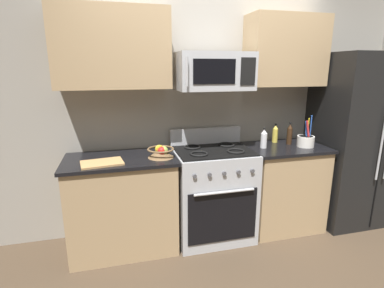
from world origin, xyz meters
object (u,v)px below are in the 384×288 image
(utensil_crock, at_px, (306,140))
(bottle_soy, at_px, (290,134))
(range_oven, at_px, (213,193))
(bottle_oil, at_px, (275,134))
(refrigerator, at_px, (357,140))
(bottle_vinegar, at_px, (264,139))
(fruit_basket, at_px, (161,152))
(microwave, at_px, (214,71))
(cutting_board, at_px, (102,163))

(utensil_crock, height_order, bottle_soy, utensil_crock)
(range_oven, relative_size, utensil_crock, 3.29)
(bottle_soy, height_order, bottle_oil, bottle_soy)
(refrigerator, relative_size, bottle_vinegar, 8.94)
(bottle_vinegar, bearing_deg, bottle_oil, 38.28)
(fruit_basket, bearing_deg, utensil_crock, 0.28)
(fruit_basket, relative_size, bottle_soy, 1.03)
(fruit_basket, xyz_separation_m, bottle_soy, (1.40, 0.14, 0.06))
(microwave, relative_size, bottle_soy, 2.93)
(refrigerator, height_order, fruit_basket, refrigerator)
(microwave, relative_size, bottle_vinegar, 3.33)
(bottle_soy, distance_m, bottle_vinegar, 0.34)
(refrigerator, distance_m, cutting_board, 2.71)
(refrigerator, distance_m, bottle_vinegar, 1.13)
(cutting_board, distance_m, bottle_soy, 1.93)
(range_oven, xyz_separation_m, fruit_basket, (-0.53, -0.07, 0.49))
(range_oven, bearing_deg, microwave, 90.09)
(utensil_crock, distance_m, bottle_soy, 0.17)
(refrigerator, height_order, cutting_board, refrigerator)
(bottle_soy, bearing_deg, refrigerator, -6.01)
(microwave, bearing_deg, refrigerator, -1.48)
(utensil_crock, relative_size, cutting_board, 0.96)
(utensil_crock, distance_m, bottle_vinegar, 0.45)
(cutting_board, distance_m, bottle_oil, 1.84)
(utensil_crock, xyz_separation_m, bottle_soy, (-0.11, 0.13, 0.04))
(utensil_crock, bearing_deg, cutting_board, -178.00)
(range_oven, distance_m, bottle_soy, 1.03)
(fruit_basket, relative_size, bottle_oil, 1.18)
(cutting_board, bearing_deg, refrigerator, 2.47)
(bottle_soy, bearing_deg, microwave, -177.35)
(fruit_basket, bearing_deg, microwave, 10.38)
(refrigerator, xyz_separation_m, bottle_soy, (-0.79, 0.08, 0.09))
(bottle_soy, xyz_separation_m, bottle_vinegar, (-0.34, -0.07, -0.01))
(bottle_oil, bearing_deg, bottle_soy, -47.69)
(range_oven, relative_size, bottle_soy, 4.63)
(microwave, height_order, bottle_oil, microwave)
(utensil_crock, bearing_deg, refrigerator, 3.85)
(microwave, bearing_deg, bottle_oil, 11.41)
(microwave, xyz_separation_m, bottle_soy, (0.87, 0.04, -0.65))
(refrigerator, bearing_deg, cutting_board, -177.53)
(fruit_basket, xyz_separation_m, cutting_board, (-0.52, -0.06, -0.04))
(utensil_crock, distance_m, fruit_basket, 1.51)
(refrigerator, xyz_separation_m, bottle_oil, (-0.90, 0.20, 0.08))
(utensil_crock, xyz_separation_m, bottle_vinegar, (-0.45, 0.06, 0.03))
(range_oven, bearing_deg, bottle_soy, 4.35)
(bottle_soy, height_order, bottle_vinegar, bottle_soy)
(refrigerator, height_order, bottle_soy, refrigerator)
(microwave, relative_size, fruit_basket, 2.84)
(bottle_soy, relative_size, bottle_oil, 1.14)
(fruit_basket, bearing_deg, bottle_soy, 5.59)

